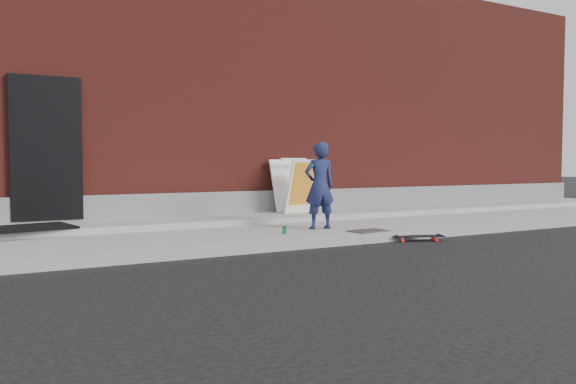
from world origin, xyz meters
TOP-DOWN VIEW (x-y plane):
  - ground at (0.00, 0.00)m, footprint 80.00×80.00m
  - sidewalk at (0.00, 1.50)m, footprint 20.00×3.00m
  - apron at (0.00, 2.40)m, footprint 20.00×1.20m
  - building at (-0.00, 6.99)m, footprint 20.00×8.10m
  - child at (1.10, 0.85)m, footprint 0.53×0.38m
  - skateboard at (2.24, -0.14)m, footprint 0.76×0.47m
  - pizza_sign at (1.62, 2.58)m, footprint 0.74×0.83m
  - soda_can at (0.34, 0.58)m, footprint 0.08×0.08m
  - doormat at (-2.90, 2.11)m, footprint 1.21×1.05m
  - utility_plate at (1.57, 0.20)m, footprint 0.60×0.42m

SIDE VIEW (x-z plane):
  - ground at x=0.00m, z-range 0.00..0.00m
  - skateboard at x=2.24m, z-range 0.03..0.11m
  - sidewalk at x=0.00m, z-range 0.00..0.15m
  - utility_plate at x=1.57m, z-range 0.15..0.17m
  - apron at x=0.00m, z-range 0.15..0.25m
  - soda_can at x=0.34m, z-range 0.15..0.27m
  - doormat at x=-2.90m, z-range 0.25..0.28m
  - pizza_sign at x=1.62m, z-range 0.25..1.27m
  - child at x=1.10m, z-range 0.15..1.50m
  - building at x=0.00m, z-range 0.00..5.00m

